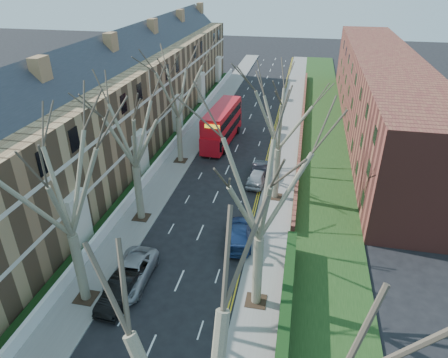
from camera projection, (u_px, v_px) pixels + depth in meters
The scene contains 17 objects.
pavement_left at pixel (202, 127), 55.74m from camera, with size 3.00×102.00×0.12m, color slate.
pavement_right at pixel (288, 134), 53.63m from camera, with size 3.00×102.00×0.12m, color slate.
terrace_left at pixel (122, 103), 47.59m from camera, with size 9.70×78.00×13.60m.
flats_right at pixel (380, 94), 52.73m from camera, with size 13.97×54.00×10.00m.
front_wall_left at pixel (172, 145), 48.87m from camera, with size 0.30×78.00×1.00m.
grass_verge_right at pixel (322, 136), 52.80m from camera, with size 6.00×102.00×0.06m.
tree_left_mid at pixel (59, 175), 22.73m from camera, with size 10.50×10.50×14.71m.
tree_left_far at pixel (130, 121), 31.50m from camera, with size 10.15×10.15×14.22m.
tree_left_dist at pixel (176, 79), 41.69m from camera, with size 10.50×10.50×14.71m.
tree_right_mid at pixel (262, 178), 22.45m from camera, with size 10.50×10.50×14.71m.
tree_right_far at pixel (281, 107), 34.67m from camera, with size 10.15×10.15×14.22m.
double_decker_bus at pixel (222, 126), 50.17m from camera, with size 3.30×11.05×4.57m.
car_left_mid at pixel (121, 290), 26.93m from camera, with size 1.63×4.67×1.54m, color black.
car_left_far at pixel (131, 273), 28.43m from camera, with size 2.56×5.55×1.54m, color #9B9BA0.
car_right_near at pixel (239, 233), 32.62m from camera, with size 2.15×5.30×1.54m, color navy.
car_right_mid at pixel (258, 177), 41.29m from camera, with size 1.82×4.51×1.54m, color #9EA0A6.
car_right_far at pixel (260, 169), 42.92m from camera, with size 1.53×4.39×1.45m, color black.
Camera 1 is at (7.54, -11.81, 20.18)m, focal length 32.00 mm.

